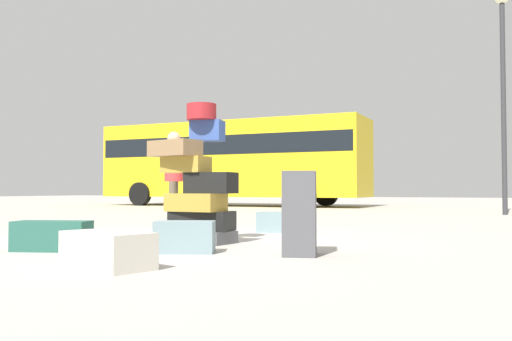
{
  "coord_description": "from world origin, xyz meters",
  "views": [
    {
      "loc": [
        3.9,
        -5.74,
        0.62
      ],
      "look_at": [
        0.46,
        1.19,
        0.89
      ],
      "focal_mm": 38.94,
      "sensor_mm": 36.0,
      "label": 1
    }
  ],
  "objects_px": {
    "suitcase_cream_right_side": "(107,250)",
    "suitcase_teal_upright_blue": "(52,236)",
    "suitcase_charcoal_foreground_far": "(300,213)",
    "parked_bus": "(232,158)",
    "suitcase_slate_left_side": "(185,237)",
    "person_tourist_with_camera": "(195,171)",
    "suitcase_tower": "(198,188)",
    "suitcase_slate_behind_tower": "(283,222)",
    "person_bearded_onlooker": "(174,170)",
    "lamp_post": "(503,65)"
  },
  "relations": [
    {
      "from": "person_tourist_with_camera",
      "to": "suitcase_slate_behind_tower",
      "type": "bearing_deg",
      "value": 23.7
    },
    {
      "from": "suitcase_cream_right_side",
      "to": "lamp_post",
      "type": "height_order",
      "value": "lamp_post"
    },
    {
      "from": "suitcase_slate_left_side",
      "to": "suitcase_teal_upright_blue",
      "type": "bearing_deg",
      "value": 174.49
    },
    {
      "from": "suitcase_charcoal_foreground_far",
      "to": "suitcase_teal_upright_blue",
      "type": "relative_size",
      "value": 1.06
    },
    {
      "from": "suitcase_cream_right_side",
      "to": "parked_bus",
      "type": "height_order",
      "value": "parked_bus"
    },
    {
      "from": "suitcase_slate_behind_tower",
      "to": "suitcase_cream_right_side",
      "type": "xyz_separation_m",
      "value": [
        0.25,
        -3.99,
        -0.0
      ]
    },
    {
      "from": "suitcase_slate_left_side",
      "to": "parked_bus",
      "type": "bearing_deg",
      "value": 92.6
    },
    {
      "from": "lamp_post",
      "to": "suitcase_slate_behind_tower",
      "type": "bearing_deg",
      "value": -109.36
    },
    {
      "from": "suitcase_teal_upright_blue",
      "to": "parked_bus",
      "type": "height_order",
      "value": "parked_bus"
    },
    {
      "from": "suitcase_slate_left_side",
      "to": "suitcase_cream_right_side",
      "type": "height_order",
      "value": "suitcase_slate_left_side"
    },
    {
      "from": "suitcase_teal_upright_blue",
      "to": "person_tourist_with_camera",
      "type": "xyz_separation_m",
      "value": [
        -1.39,
        4.82,
        0.82
      ]
    },
    {
      "from": "suitcase_cream_right_side",
      "to": "person_tourist_with_camera",
      "type": "distance_m",
      "value": 6.23
    },
    {
      "from": "suitcase_cream_right_side",
      "to": "suitcase_charcoal_foreground_far",
      "type": "bearing_deg",
      "value": 70.71
    },
    {
      "from": "suitcase_tower",
      "to": "suitcase_slate_left_side",
      "type": "relative_size",
      "value": 2.81
    },
    {
      "from": "suitcase_slate_behind_tower",
      "to": "parked_bus",
      "type": "distance_m",
      "value": 13.36
    },
    {
      "from": "suitcase_tower",
      "to": "suitcase_teal_upright_blue",
      "type": "bearing_deg",
      "value": -122.99
    },
    {
      "from": "suitcase_slate_behind_tower",
      "to": "suitcase_teal_upright_blue",
      "type": "distance_m",
      "value": 3.46
    },
    {
      "from": "suitcase_charcoal_foreground_far",
      "to": "suitcase_cream_right_side",
      "type": "height_order",
      "value": "suitcase_charcoal_foreground_far"
    },
    {
      "from": "suitcase_cream_right_side",
      "to": "suitcase_slate_left_side",
      "type": "bearing_deg",
      "value": 108.22
    },
    {
      "from": "suitcase_tower",
      "to": "suitcase_charcoal_foreground_far",
      "type": "distance_m",
      "value": 1.63
    },
    {
      "from": "suitcase_tower",
      "to": "person_tourist_with_camera",
      "type": "height_order",
      "value": "person_tourist_with_camera"
    },
    {
      "from": "suitcase_charcoal_foreground_far",
      "to": "suitcase_teal_upright_blue",
      "type": "distance_m",
      "value": 2.51
    },
    {
      "from": "suitcase_tower",
      "to": "suitcase_cream_right_side",
      "type": "height_order",
      "value": "suitcase_tower"
    },
    {
      "from": "suitcase_cream_right_side",
      "to": "person_bearded_onlooker",
      "type": "distance_m",
      "value": 4.81
    },
    {
      "from": "suitcase_slate_behind_tower",
      "to": "suitcase_cream_right_side",
      "type": "height_order",
      "value": "suitcase_slate_behind_tower"
    },
    {
      "from": "suitcase_slate_left_side",
      "to": "person_tourist_with_camera",
      "type": "bearing_deg",
      "value": 96.97
    },
    {
      "from": "parked_bus",
      "to": "suitcase_cream_right_side",
      "type": "bearing_deg",
      "value": -66.32
    },
    {
      "from": "suitcase_cream_right_side",
      "to": "lamp_post",
      "type": "xyz_separation_m",
      "value": [
        2.4,
        11.52,
        3.56
      ]
    },
    {
      "from": "suitcase_cream_right_side",
      "to": "parked_bus",
      "type": "relative_size",
      "value": 0.07
    },
    {
      "from": "person_tourist_with_camera",
      "to": "parked_bus",
      "type": "bearing_deg",
      "value": 170.57
    },
    {
      "from": "person_tourist_with_camera",
      "to": "parked_bus",
      "type": "relative_size",
      "value": 0.16
    },
    {
      "from": "suitcase_tower",
      "to": "suitcase_teal_upright_blue",
      "type": "relative_size",
      "value": 2.16
    },
    {
      "from": "person_tourist_with_camera",
      "to": "parked_bus",
      "type": "height_order",
      "value": "parked_bus"
    },
    {
      "from": "person_tourist_with_camera",
      "to": "person_bearded_onlooker",
      "type": "bearing_deg",
      "value": -15.82
    },
    {
      "from": "suitcase_tower",
      "to": "parked_bus",
      "type": "relative_size",
      "value": 0.16
    },
    {
      "from": "suitcase_tower",
      "to": "suitcase_slate_left_side",
      "type": "xyz_separation_m",
      "value": [
        0.42,
        -0.9,
        -0.49
      ]
    },
    {
      "from": "suitcase_cream_right_side",
      "to": "person_bearded_onlooker",
      "type": "xyz_separation_m",
      "value": [
        -2.28,
        4.16,
        0.79
      ]
    },
    {
      "from": "person_tourist_with_camera",
      "to": "parked_bus",
      "type": "xyz_separation_m",
      "value": [
        -4.55,
        9.68,
        0.87
      ]
    },
    {
      "from": "suitcase_slate_left_side",
      "to": "person_bearded_onlooker",
      "type": "bearing_deg",
      "value": 101.93
    },
    {
      "from": "suitcase_charcoal_foreground_far",
      "to": "parked_bus",
      "type": "distance_m",
      "value": 16.12
    },
    {
      "from": "parked_bus",
      "to": "suitcase_slate_behind_tower",
      "type": "bearing_deg",
      "value": -59.81
    },
    {
      "from": "suitcase_tower",
      "to": "parked_bus",
      "type": "distance_m",
      "value": 14.85
    },
    {
      "from": "lamp_post",
      "to": "person_tourist_with_camera",
      "type": "bearing_deg",
      "value": -130.65
    },
    {
      "from": "suitcase_cream_right_side",
      "to": "parked_bus",
      "type": "xyz_separation_m",
      "value": [
        -7.29,
        15.21,
        1.69
      ]
    },
    {
      "from": "suitcase_cream_right_side",
      "to": "suitcase_teal_upright_blue",
      "type": "height_order",
      "value": "suitcase_teal_upright_blue"
    },
    {
      "from": "suitcase_charcoal_foreground_far",
      "to": "person_tourist_with_camera",
      "type": "height_order",
      "value": "person_tourist_with_camera"
    },
    {
      "from": "suitcase_teal_upright_blue",
      "to": "person_bearded_onlooker",
      "type": "bearing_deg",
      "value": 84.4
    },
    {
      "from": "suitcase_tower",
      "to": "person_tourist_with_camera",
      "type": "relative_size",
      "value": 0.99
    },
    {
      "from": "parked_bus",
      "to": "suitcase_teal_upright_blue",
      "type": "bearing_deg",
      "value": -69.66
    },
    {
      "from": "person_bearded_onlooker",
      "to": "parked_bus",
      "type": "distance_m",
      "value": 12.17
    }
  ]
}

